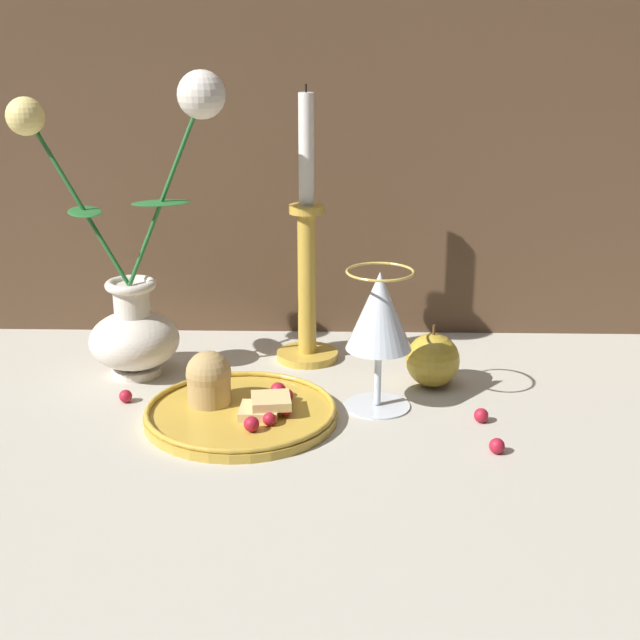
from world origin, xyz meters
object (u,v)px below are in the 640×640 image
(plate_with_pastries, at_px, (235,405))
(wine_glass, at_px, (379,317))
(vase, at_px, (135,291))
(candlestick, at_px, (307,271))
(apple_beside_vase, at_px, (433,360))

(plate_with_pastries, xyz_separation_m, wine_glass, (0.16, 0.03, 0.09))
(vase, bearing_deg, candlestick, 16.18)
(plate_with_pastries, bearing_deg, apple_beside_vase, 23.32)
(wine_glass, bearing_deg, candlestick, 119.79)
(vase, height_order, candlestick, vase)
(candlestick, distance_m, apple_beside_vase, 0.20)
(vase, xyz_separation_m, candlestick, (0.21, 0.06, 0.01))
(wine_glass, distance_m, candlestick, 0.17)
(wine_glass, bearing_deg, plate_with_pastries, -168.14)
(apple_beside_vase, bearing_deg, plate_with_pastries, -156.68)
(plate_with_pastries, bearing_deg, wine_glass, 11.86)
(plate_with_pastries, relative_size, apple_beside_vase, 2.78)
(vase, distance_m, candlestick, 0.22)
(wine_glass, bearing_deg, apple_beside_vase, 43.39)
(wine_glass, height_order, candlestick, candlestick)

